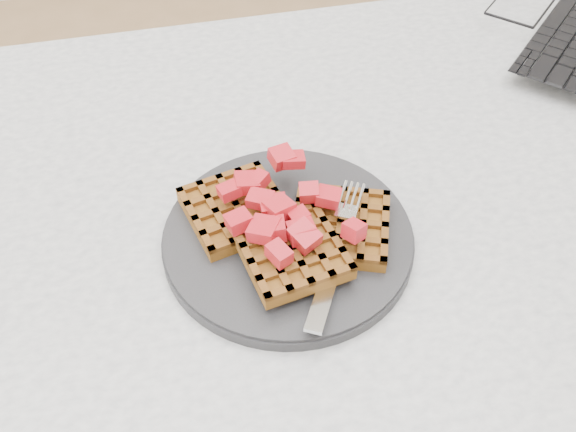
# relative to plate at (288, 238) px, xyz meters

# --- Properties ---
(table) EXTENTS (1.20, 0.80, 0.75)m
(table) POSITION_rel_plate_xyz_m (0.06, 0.03, -0.12)
(table) COLOR silver
(table) RESTS_ON ground
(plate) EXTENTS (0.25, 0.25, 0.02)m
(plate) POSITION_rel_plate_xyz_m (0.00, 0.00, 0.00)
(plate) COLOR #242427
(plate) RESTS_ON table
(waffles) EXTENTS (0.21, 0.18, 0.03)m
(waffles) POSITION_rel_plate_xyz_m (0.00, -0.00, 0.02)
(waffles) COLOR brown
(waffles) RESTS_ON plate
(strawberry_pile) EXTENTS (0.15, 0.15, 0.02)m
(strawberry_pile) POSITION_rel_plate_xyz_m (-0.00, 0.00, 0.05)
(strawberry_pile) COLOR #A60411
(strawberry_pile) RESTS_ON waffles
(fork) EXTENTS (0.11, 0.17, 0.02)m
(fork) POSITION_rel_plate_xyz_m (0.04, -0.04, 0.02)
(fork) COLOR silver
(fork) RESTS_ON plate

